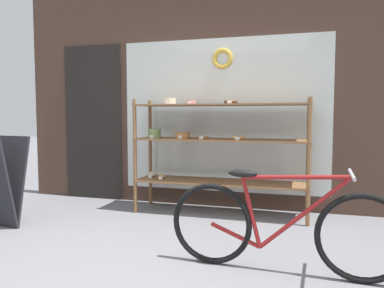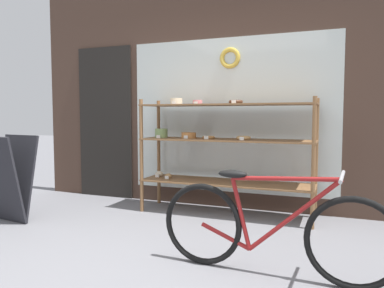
% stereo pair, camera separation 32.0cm
% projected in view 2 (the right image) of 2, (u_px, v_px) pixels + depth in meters
% --- Properties ---
extents(ground_plane, '(30.00, 30.00, 0.00)m').
position_uv_depth(ground_plane, '(120.00, 274.00, 2.71)').
color(ground_plane, slate).
extents(storefront_facade, '(5.12, 0.13, 3.56)m').
position_uv_depth(storefront_facade, '(212.00, 70.00, 4.70)').
color(storefront_facade, '#473328').
rests_on(storefront_facade, ground_plane).
extents(display_case, '(2.00, 0.51, 1.36)m').
position_uv_depth(display_case, '(220.00, 143.00, 4.33)').
color(display_case, brown).
rests_on(display_case, ground_plane).
extents(bicycle, '(1.70, 0.46, 0.76)m').
position_uv_depth(bicycle, '(271.00, 229.00, 2.66)').
color(bicycle, black).
rests_on(bicycle, ground_plane).
extents(sandwich_board, '(0.60, 0.46, 0.93)m').
position_uv_depth(sandwich_board, '(9.00, 178.00, 4.06)').
color(sandwich_board, '#232328').
rests_on(sandwich_board, ground_plane).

